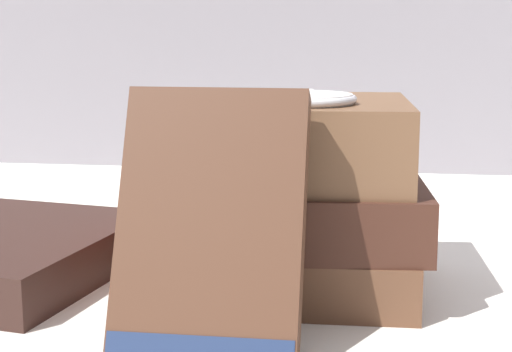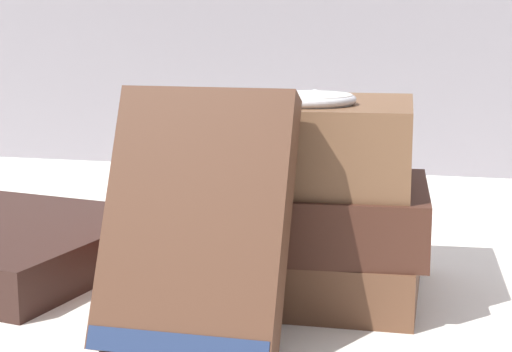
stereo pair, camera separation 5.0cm
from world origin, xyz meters
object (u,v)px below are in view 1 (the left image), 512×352
Objects in this scene: book_flat_bottom at (268,262)px; book_flat_top at (274,140)px; pocket_watch at (307,99)px; book_flat_middle at (275,211)px; book_leaning_front at (211,232)px.

book_flat_bottom is 1.10× the size of book_flat_top.
book_flat_bottom is 0.11m from pocket_watch.
book_flat_middle is 0.08m from pocket_watch.
book_flat_middle is 1.12× the size of book_flat_top.
book_flat_top is 1.20× the size of book_leaning_front.
book_leaning_front is 0.11m from pocket_watch.
book_leaning_front is (-0.02, -0.10, 0.01)m from book_flat_middle.
pocket_watch reaches higher than book_flat_top.
book_flat_bottom is 0.12m from book_leaning_front.
pocket_watch is (0.02, -0.02, 0.03)m from book_flat_top.
book_flat_bottom is 0.08m from book_flat_top.
book_flat_middle is at bearing 78.19° from book_leaning_front.
book_flat_top reaches higher than book_flat_middle.
book_flat_bottom is 0.98× the size of book_flat_middle.
book_leaning_front reaches higher than book_flat_bottom.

